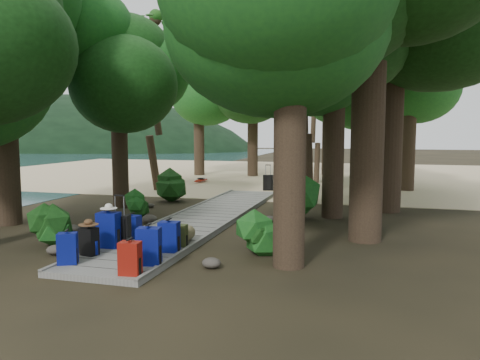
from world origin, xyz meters
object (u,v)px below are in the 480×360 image
(backpack_right_c, at_px, (169,235))
(backpack_left_d, at_px, (132,225))
(backpack_right_d, at_px, (179,234))
(suitcase_on_boardwalk, at_px, (120,230))
(backpack_left_b, at_px, (89,240))
(lone_suitcase_on_sand, at_px, (268,183))
(backpack_right_b, at_px, (149,244))
(sun_lounger, at_px, (333,180))
(backpack_left_a, at_px, (68,247))
(kayak, at_px, (201,180))
(duffel_right_khaki, at_px, (183,235))
(backpack_right_a, at_px, (130,256))
(backpack_left_c, at_px, (109,228))

(backpack_right_c, bearing_deg, backpack_left_d, 139.45)
(backpack_right_d, bearing_deg, suitcase_on_boardwalk, -175.51)
(backpack_left_b, xyz_separation_m, lone_suitcase_on_sand, (1.11, 11.99, -0.07))
(backpack_left_d, xyz_separation_m, lone_suitcase_on_sand, (1.05, 10.33, -0.05))
(backpack_right_b, relative_size, sun_lounger, 0.38)
(backpack_right_c, distance_m, backpack_right_d, 0.50)
(backpack_left_a, distance_m, kayak, 15.22)
(backpack_left_a, distance_m, duffel_right_khaki, 2.63)
(backpack_left_b, height_order, sun_lounger, backpack_left_b)
(suitcase_on_boardwalk, bearing_deg, backpack_right_a, -63.41)
(backpack_left_b, distance_m, backpack_right_c, 1.62)
(backpack_right_a, distance_m, backpack_right_b, 0.67)
(backpack_left_a, bearing_deg, lone_suitcase_on_sand, 60.43)
(backpack_right_b, height_order, suitcase_on_boardwalk, backpack_right_b)
(lone_suitcase_on_sand, bearing_deg, backpack_left_d, -113.40)
(kayak, bearing_deg, duffel_right_khaki, -63.69)
(backpack_right_d, height_order, kayak, backpack_right_d)
(backpack_left_d, height_order, duffel_right_khaki, backpack_left_d)
(backpack_left_c, distance_m, sun_lounger, 13.85)
(lone_suitcase_on_sand, height_order, sun_lounger, lone_suitcase_on_sand)
(backpack_left_c, height_order, backpack_right_a, backpack_left_c)
(backpack_left_c, bearing_deg, sun_lounger, 70.58)
(backpack_right_c, bearing_deg, backpack_right_a, -96.03)
(duffel_right_khaki, height_order, lone_suitcase_on_sand, lone_suitcase_on_sand)
(backpack_right_a, xyz_separation_m, duffel_right_khaki, (-0.02, 2.47, -0.15))
(backpack_right_b, bearing_deg, backpack_left_d, 115.08)
(backpack_left_d, xyz_separation_m, kayak, (-2.97, 12.61, -0.25))
(backpack_left_a, bearing_deg, suitcase_on_boardwalk, 58.90)
(backpack_right_a, xyz_separation_m, lone_suitcase_on_sand, (-0.34, 12.94, -0.08))
(backpack_right_a, bearing_deg, backpack_right_d, 82.96)
(backpack_right_d, xyz_separation_m, duffel_right_khaki, (-0.04, 0.32, -0.09))
(backpack_left_a, xyz_separation_m, backpack_right_b, (1.51, 0.39, 0.06))
(backpack_left_d, bearing_deg, lone_suitcase_on_sand, 87.24)
(backpack_left_a, bearing_deg, kayak, 76.45)
(backpack_right_b, height_order, lone_suitcase_on_sand, backpack_right_b)
(backpack_right_a, height_order, backpack_right_b, backpack_right_b)
(backpack_right_d, xyz_separation_m, sun_lounger, (2.33, 12.82, -0.03))
(backpack_left_d, relative_size, lone_suitcase_on_sand, 0.86)
(suitcase_on_boardwalk, xyz_separation_m, kayak, (-3.07, 13.33, -0.30))
(backpack_right_d, distance_m, duffel_right_khaki, 0.34)
(backpack_right_b, bearing_deg, backpack_left_b, 157.81)
(backpack_left_c, height_order, sun_lounger, backpack_left_c)
(backpack_right_a, relative_size, backpack_right_b, 0.83)
(backpack_left_d, bearing_deg, duffel_right_khaki, -2.74)
(backpack_left_a, bearing_deg, backpack_right_a, -35.09)
(backpack_left_b, distance_m, backpack_right_d, 1.89)
(duffel_right_khaki, bearing_deg, suitcase_on_boardwalk, -156.80)
(backpack_left_d, height_order, kayak, backpack_left_d)
(backpack_left_b, distance_m, backpack_right_b, 1.52)
(backpack_left_d, height_order, sun_lounger, backpack_left_d)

